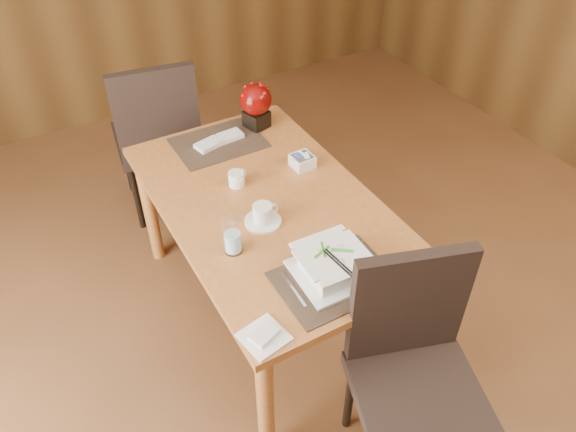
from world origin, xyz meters
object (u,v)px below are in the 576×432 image
berry_decor (256,104)px  sugar_caddy (302,161)px  coffee_cup (263,215)px  far_chair (158,132)px  near_chair (414,361)px  creamer_jug (236,179)px  bread_plate (264,337)px  water_glass (232,235)px  soup_setting (332,265)px  dining_table (269,218)px

berry_decor → sugar_caddy: bearing=-86.4°
coffee_cup → far_chair: far_chair is taller
near_chair → far_chair: far_chair is taller
creamer_jug → bread_plate: (-0.30, -0.84, -0.03)m
coffee_cup → water_glass: (-0.19, -0.10, 0.05)m
creamer_jug → bread_plate: 0.89m
soup_setting → creamer_jug: size_ratio=2.98×
berry_decor → creamer_jug: bearing=-127.6°
soup_setting → berry_decor: bearing=79.7°
water_glass → creamer_jug: water_glass is taller
coffee_cup → water_glass: 0.22m
water_glass → far_chair: far_chair is taller
soup_setting → bread_plate: (-0.37, -0.14, -0.05)m
near_chair → far_chair: bearing=116.9°
sugar_caddy → creamer_jug: bearing=176.0°
sugar_caddy → far_chair: size_ratio=0.10×
bread_plate → near_chair: 0.59m
dining_table → berry_decor: 0.69m
soup_setting → coffee_cup: (-0.09, 0.41, -0.02)m
dining_table → far_chair: 1.08m
berry_decor → bread_plate: bearing=-116.1°
near_chair → water_glass: bearing=137.8°
far_chair → water_glass: bearing=94.3°
coffee_cup → bread_plate: 0.62m
creamer_jug → sugar_caddy: (0.34, -0.02, -0.00)m
far_chair → soup_setting: bearing=105.2°
soup_setting → far_chair: far_chair is taller
coffee_cup → sugar_caddy: 0.45m
soup_setting → creamer_jug: bearing=97.9°
dining_table → sugar_caddy: (0.27, 0.16, 0.13)m
water_glass → far_chair: 1.30m
dining_table → far_chair: far_chair is taller
coffee_cup → creamer_jug: 0.30m
soup_setting → far_chair: 1.61m
dining_table → coffee_cup: size_ratio=9.27×
berry_decor → far_chair: bearing=132.0°
berry_decor → bread_plate: (-0.61, -1.25, -0.14)m
creamer_jug → bread_plate: creamer_jug is taller
water_glass → bread_plate: water_glass is taller
coffee_cup → bread_plate: bearing=-117.2°
creamer_jug → berry_decor: size_ratio=0.40×
water_glass → dining_table: bearing=37.3°
soup_setting → far_chair: (-0.18, 1.58, -0.22)m
coffee_cup → soup_setting: bearing=-77.7°
coffee_cup → creamer_jug: coffee_cup is taller
dining_table → water_glass: bearing=-142.7°
near_chair → coffee_cup: bearing=123.2°
soup_setting → sugar_caddy: bearing=70.3°
near_chair → bread_plate: bearing=171.1°
bread_plate → near_chair: bearing=-27.1°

